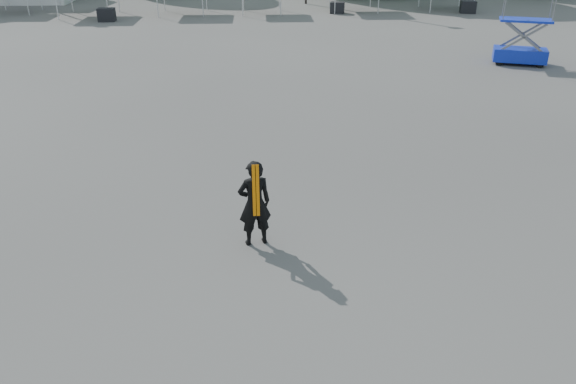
{
  "coord_description": "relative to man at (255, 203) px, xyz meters",
  "views": [
    {
      "loc": [
        -0.45,
        -11.04,
        5.86
      ],
      "look_at": [
        0.01,
        -1.83,
        1.3
      ],
      "focal_mm": 35.0,
      "sensor_mm": 36.0,
      "label": 1
    }
  ],
  "objects": [
    {
      "name": "scissor_lift",
      "position": [
        11.46,
        14.39,
        0.54
      ],
      "size": [
        2.43,
        1.75,
        2.83
      ],
      "rotation": [
        0.0,
        0.0,
        -0.33
      ],
      "color": "#0C1FA3",
      "rests_on": "ground"
    },
    {
      "name": "man",
      "position": [
        0.0,
        0.0,
        0.0
      ],
      "size": [
        0.73,
        0.57,
        1.77
      ],
      "rotation": [
        0.0,
        0.0,
        3.39
      ],
      "color": "black",
      "rests_on": "ground"
    },
    {
      "name": "crate_east",
      "position": [
        14.04,
        28.57,
        -0.5
      ],
      "size": [
        1.11,
        0.94,
        0.77
      ],
      "primitive_type": "cube",
      "rotation": [
        0.0,
        0.0,
        -0.19
      ],
      "color": "black",
      "rests_on": "ground"
    },
    {
      "name": "ground",
      "position": [
        0.62,
        1.46,
        -0.89
      ],
      "size": [
        120.0,
        120.0,
        0.0
      ],
      "primitive_type": "plane",
      "color": "#474442",
      "rests_on": "ground"
    },
    {
      "name": "crate_mid",
      "position": [
        5.36,
        28.96,
        -0.53
      ],
      "size": [
        1.04,
        0.89,
        0.71
      ],
      "primitive_type": "cube",
      "rotation": [
        0.0,
        0.0,
        -0.2
      ],
      "color": "black",
      "rests_on": "ground"
    },
    {
      "name": "crate_west",
      "position": [
        -9.17,
        26.51,
        -0.5
      ],
      "size": [
        1.02,
        0.81,
        0.77
      ],
      "primitive_type": "cube",
      "rotation": [
        0.0,
        0.0,
        0.03
      ],
      "color": "black",
      "rests_on": "ground"
    }
  ]
}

